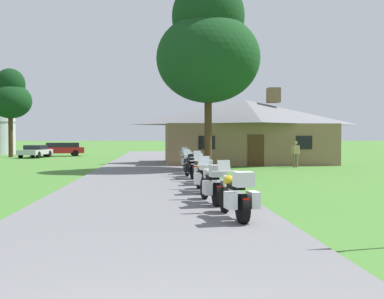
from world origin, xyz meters
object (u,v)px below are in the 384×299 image
object	(u,v)px
motorcycle_black_fourth_in_row	(202,170)
bystander_tan_shirt_near_lodge	(295,153)
tree_left_far	(10,96)
motorcycle_silver_second_in_row	(213,184)
parked_silver_sedan_far_left	(35,151)
motorcycle_orange_third_in_row	(203,176)
motorcycle_black_farthest_in_row	(187,160)
parked_red_suv_far_left	(61,149)
motorcycle_blue_sixth_in_row	(187,163)
motorcycle_yellow_nearest_to_camera	(236,195)
tree_by_lodge_front	(208,46)
motorcycle_black_fifth_in_row	(191,166)

from	to	relation	value
motorcycle_black_fourth_in_row	bystander_tan_shirt_near_lodge	world-z (taller)	bystander_tan_shirt_near_lodge
motorcycle_black_fourth_in_row	tree_left_far	size ratio (longest dim) A/B	0.24
motorcycle_silver_second_in_row	bystander_tan_shirt_near_lodge	size ratio (longest dim) A/B	1.23
motorcycle_silver_second_in_row	parked_silver_sedan_far_left	xyz separation A→B (m)	(-13.09, 31.21, 0.03)
motorcycle_orange_third_in_row	motorcycle_black_farthest_in_row	xyz separation A→B (m)	(0.17, 10.72, 0.00)
motorcycle_silver_second_in_row	motorcycle_orange_third_in_row	world-z (taller)	same
tree_left_far	parked_red_suv_far_left	xyz separation A→B (m)	(4.40, 1.91, -5.19)
motorcycle_orange_third_in_row	motorcycle_blue_sixth_in_row	size ratio (longest dim) A/B	1.00
motorcycle_yellow_nearest_to_camera	tree_left_far	bearing A→B (deg)	107.53
bystander_tan_shirt_near_lodge	tree_by_lodge_front	xyz separation A→B (m)	(-5.85, -1.57, 6.40)
motorcycle_blue_sixth_in_row	parked_silver_sedan_far_left	bearing A→B (deg)	119.77
motorcycle_orange_third_in_row	motorcycle_blue_sixth_in_row	distance (m)	7.99
motorcycle_orange_third_in_row	motorcycle_black_fifth_in_row	bearing A→B (deg)	86.58
tree_by_lodge_front	parked_red_suv_far_left	size ratio (longest dim) A/B	2.31
motorcycle_black_farthest_in_row	parked_silver_sedan_far_left	bearing A→B (deg)	122.50
tree_left_far	parked_red_suv_far_left	size ratio (longest dim) A/B	1.76
motorcycle_blue_sixth_in_row	motorcycle_black_farthest_in_row	distance (m)	2.74
motorcycle_black_farthest_in_row	bystander_tan_shirt_near_lodge	world-z (taller)	bystander_tan_shirt_near_lodge
motorcycle_black_fourth_in_row	tree_left_far	xyz separation A→B (m)	(-16.03, 27.08, 5.36)
motorcycle_black_fourth_in_row	bystander_tan_shirt_near_lodge	bearing A→B (deg)	50.26
motorcycle_yellow_nearest_to_camera	motorcycle_orange_third_in_row	xyz separation A→B (m)	(-0.21, 5.10, 0.00)
motorcycle_orange_third_in_row	parked_silver_sedan_far_left	distance (m)	31.42
motorcycle_yellow_nearest_to_camera	motorcycle_black_farthest_in_row	size ratio (longest dim) A/B	1.00
bystander_tan_shirt_near_lodge	tree_left_far	world-z (taller)	tree_left_far
motorcycle_blue_sixth_in_row	tree_left_far	size ratio (longest dim) A/B	0.24
bystander_tan_shirt_near_lodge	parked_silver_sedan_far_left	xyz separation A→B (m)	(-20.47, 15.54, -0.31)
tree_left_far	parked_red_suv_far_left	bearing A→B (deg)	23.46
motorcycle_blue_sixth_in_row	parked_red_suv_far_left	size ratio (longest dim) A/B	0.42
tree_left_far	tree_by_lodge_front	xyz separation A→B (m)	(17.31, -18.40, 1.38)
motorcycle_black_farthest_in_row	tree_by_lodge_front	distance (m)	6.91
motorcycle_blue_sixth_in_row	motorcycle_orange_third_in_row	bearing A→B (deg)	-92.75
motorcycle_silver_second_in_row	motorcycle_black_fifth_in_row	distance (m)	7.90
parked_red_suv_far_left	bystander_tan_shirt_near_lodge	bearing A→B (deg)	-151.50
motorcycle_yellow_nearest_to_camera	bystander_tan_shirt_near_lodge	size ratio (longest dim) A/B	1.23
motorcycle_orange_third_in_row	parked_red_suv_far_left	xyz separation A→B (m)	(-11.40, 31.76, 0.17)
parked_red_suv_far_left	parked_silver_sedan_far_left	size ratio (longest dim) A/B	1.12
bystander_tan_shirt_near_lodge	parked_red_suv_far_left	bearing A→B (deg)	-50.23
motorcycle_yellow_nearest_to_camera	motorcycle_blue_sixth_in_row	xyz separation A→B (m)	(-0.21, 13.09, 0.01)
parked_red_suv_far_left	motorcycle_silver_second_in_row	bearing A→B (deg)	-178.23
motorcycle_black_fifth_in_row	tree_by_lodge_front	bearing A→B (deg)	69.86
motorcycle_yellow_nearest_to_camera	motorcycle_black_farthest_in_row	world-z (taller)	same
motorcycle_yellow_nearest_to_camera	motorcycle_black_fifth_in_row	size ratio (longest dim) A/B	1.00
motorcycle_yellow_nearest_to_camera	tree_left_far	xyz separation A→B (m)	(-16.01, 34.95, 5.36)
motorcycle_black_farthest_in_row	parked_red_suv_far_left	distance (m)	24.00
motorcycle_black_farthest_in_row	tree_left_far	world-z (taller)	tree_left_far
bystander_tan_shirt_near_lodge	tree_by_lodge_front	world-z (taller)	tree_by_lodge_front
motorcycle_black_fourth_in_row	motorcycle_black_farthest_in_row	world-z (taller)	same
motorcycle_black_fourth_in_row	motorcycle_blue_sixth_in_row	world-z (taller)	same
bystander_tan_shirt_near_lodge	parked_silver_sedan_far_left	size ratio (longest dim) A/B	0.38
motorcycle_orange_third_in_row	motorcycle_silver_second_in_row	bearing A→B (deg)	-93.88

